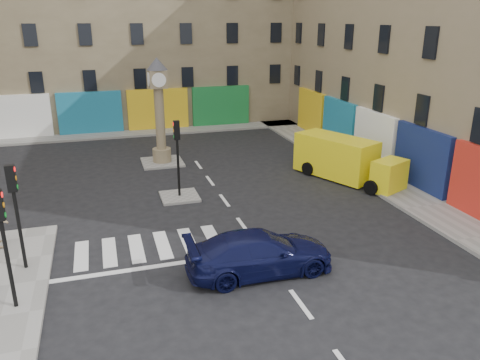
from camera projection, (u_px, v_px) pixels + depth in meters
name	position (u px, v px, depth m)	size (l,w,h in m)	color
ground	(277.00, 272.00, 16.15)	(120.00, 120.00, 0.00)	black
sidewalk_right	(354.00, 165.00, 27.55)	(2.60, 30.00, 0.15)	gray
sidewalk_far	(120.00, 134.00, 35.10)	(32.00, 2.40, 0.15)	gray
island_near	(180.00, 197.00, 22.82)	(1.80, 1.80, 0.12)	gray
island_far	(162.00, 162.00, 28.24)	(2.40, 2.40, 0.12)	gray
building_right	(463.00, 24.00, 26.68)	(10.00, 30.00, 16.00)	#867458
building_far	(107.00, 15.00, 37.57)	(32.00, 10.00, 17.00)	#87785A
traffic_light_left_near	(3.00, 231.00, 13.20)	(0.28, 0.22, 3.70)	black
traffic_light_left_far	(15.00, 201.00, 15.36)	(0.28, 0.22, 3.70)	black
traffic_light_island	(177.00, 146.00, 21.98)	(0.28, 0.22, 3.70)	black
clock_pillar	(159.00, 105.00, 27.09)	(1.20, 1.20, 6.10)	#867458
navy_sedan	(260.00, 253.00, 15.93)	(2.06, 5.08, 1.47)	black
yellow_van	(345.00, 160.00, 25.11)	(4.18, 6.33, 2.23)	yellow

